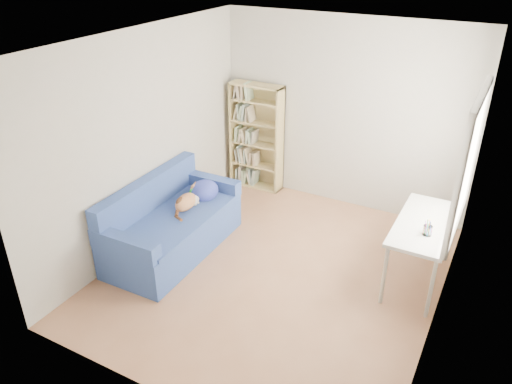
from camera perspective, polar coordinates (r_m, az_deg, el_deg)
ground at (r=5.84m, az=2.28°, el=-9.14°), size 4.00×4.00×0.00m
room_shell at (r=5.03m, az=3.81°, el=5.88°), size 3.54×4.04×2.62m
sofa at (r=6.15m, az=-9.59°, el=-3.67°), size 0.89×1.83×0.90m
bookshelf at (r=7.44m, az=0.06°, el=5.87°), size 0.80×0.25×1.59m
desk at (r=5.63m, az=18.65°, el=-3.96°), size 0.57×1.24×0.75m
pen_cup at (r=5.35m, az=19.02°, el=-4.06°), size 0.09×0.09×0.18m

